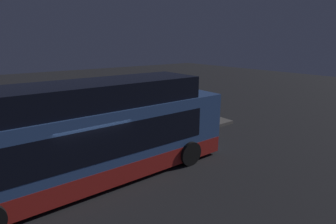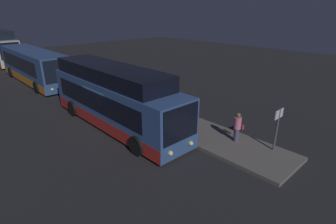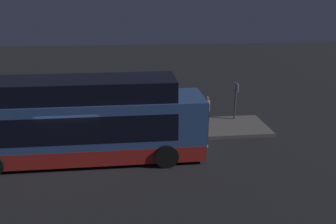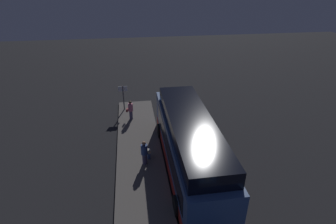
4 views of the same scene
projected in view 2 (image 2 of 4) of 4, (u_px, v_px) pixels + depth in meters
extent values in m
plane|color=#232326|center=(112.00, 125.00, 16.36)|extent=(80.00, 80.00, 0.00)
cube|color=#605B56|center=(150.00, 111.00, 18.28)|extent=(20.00, 2.95, 0.18)
cube|color=#33518C|center=(116.00, 102.00, 15.79)|extent=(10.98, 2.52, 2.64)
cube|color=#B2231E|center=(117.00, 117.00, 16.14)|extent=(10.93, 2.54, 0.70)
cube|color=black|center=(113.00, 96.00, 15.86)|extent=(9.00, 2.55, 1.16)
cube|color=black|center=(181.00, 124.00, 11.92)|extent=(0.06, 2.21, 1.69)
sphere|color=#F9E58C|center=(191.00, 143.00, 12.80)|extent=(0.24, 0.24, 0.24)
sphere|color=#F9E58C|center=(171.00, 153.00, 11.92)|extent=(0.24, 0.24, 0.24)
cylinder|color=black|center=(173.00, 130.00, 14.42)|extent=(1.03, 0.30, 1.03)
cylinder|color=black|center=(137.00, 146.00, 12.82)|extent=(1.03, 0.30, 1.03)
cylinder|color=black|center=(106.00, 100.00, 19.26)|extent=(1.03, 0.30, 1.03)
cylinder|color=black|center=(73.00, 108.00, 17.66)|extent=(1.03, 0.30, 1.03)
cube|color=black|center=(109.00, 73.00, 15.45)|extent=(9.33, 2.31, 0.86)
cube|color=#33518C|center=(34.00, 65.00, 25.61)|extent=(12.21, 2.57, 2.90)
cube|color=orange|center=(36.00, 76.00, 26.02)|extent=(12.15, 2.59, 0.70)
cube|color=black|center=(32.00, 61.00, 25.69)|extent=(10.01, 2.60, 1.28)
cube|color=black|center=(58.00, 71.00, 21.31)|extent=(0.06, 2.26, 1.85)
sphere|color=#F9E58C|center=(69.00, 86.00, 22.26)|extent=(0.24, 0.24, 0.24)
sphere|color=#F9E58C|center=(52.00, 90.00, 21.36)|extent=(0.24, 0.24, 0.24)
cylinder|color=black|center=(66.00, 82.00, 24.03)|extent=(1.01, 0.30, 1.01)
cylinder|color=black|center=(37.00, 87.00, 22.39)|extent=(1.01, 0.30, 1.01)
cylinder|color=black|center=(36.00, 69.00, 29.41)|extent=(1.01, 0.30, 1.01)
cylinder|color=black|center=(11.00, 72.00, 27.77)|extent=(1.01, 0.30, 1.01)
cube|color=orange|center=(1.00, 59.00, 35.26)|extent=(11.20, 2.48, 0.70)
cube|color=black|center=(10.00, 51.00, 30.84)|extent=(0.06, 2.16, 1.95)
sphere|color=#F9E58C|center=(19.00, 63.00, 31.81)|extent=(0.24, 0.24, 0.24)
sphere|color=#F9E58C|center=(7.00, 65.00, 30.95)|extent=(0.24, 0.24, 0.24)
cylinder|color=black|center=(20.00, 61.00, 33.45)|extent=(1.08, 0.30, 1.08)
cylinder|color=black|center=(5.00, 55.00, 38.41)|extent=(1.08, 0.30, 1.08)
cylinder|color=#4C476B|center=(154.00, 109.00, 17.42)|extent=(0.38, 0.38, 0.74)
cylinder|color=#334C8C|center=(154.00, 99.00, 17.17)|extent=(0.55, 0.55, 0.64)
sphere|color=#9E7051|center=(153.00, 93.00, 17.01)|extent=(0.24, 0.24, 0.24)
cube|color=beige|center=(152.00, 105.00, 17.00)|extent=(0.31, 0.25, 0.24)
cylinder|color=#4C476B|center=(236.00, 135.00, 13.86)|extent=(0.33, 0.33, 0.73)
cylinder|color=#CC6B8C|center=(238.00, 123.00, 13.61)|extent=(0.47, 0.47, 0.63)
sphere|color=brown|center=(238.00, 115.00, 13.45)|extent=(0.24, 0.24, 0.24)
cube|color=maroon|center=(241.00, 127.00, 13.83)|extent=(0.31, 0.21, 0.24)
cube|color=#334C7F|center=(156.00, 113.00, 16.89)|extent=(0.35, 0.18, 0.57)
cylinder|color=black|center=(156.00, 108.00, 16.75)|extent=(0.02, 0.02, 0.24)
cylinder|color=#4C4C51|center=(277.00, 130.00, 12.70)|extent=(0.10, 0.10, 2.20)
cube|color=silver|center=(279.00, 114.00, 12.40)|extent=(0.04, 0.77, 0.44)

